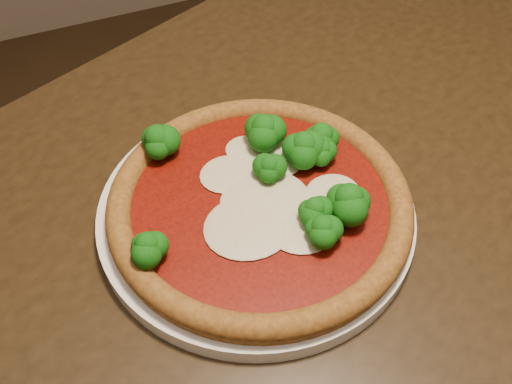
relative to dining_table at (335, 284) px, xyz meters
name	(u,v)px	position (x,y,z in m)	size (l,w,h in m)	color
dining_table	(335,284)	(0.00, 0.00, 0.00)	(1.43, 1.27, 0.75)	black
plate	(256,211)	(-0.07, 0.06, 0.10)	(0.33, 0.33, 0.02)	white
pizza	(263,197)	(-0.07, 0.05, 0.13)	(0.31, 0.31, 0.06)	brown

